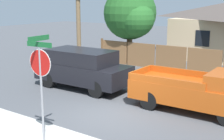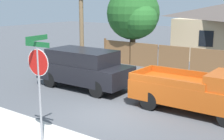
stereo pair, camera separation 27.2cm
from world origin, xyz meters
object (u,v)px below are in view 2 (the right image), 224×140
Objects in this scene: red_suv at (84,67)px; oak_tree at (134,15)px; stop_sign at (39,71)px; orange_pickup at (200,92)px.

oak_tree is at bearing 101.19° from red_suv.
red_suv is 6.29m from stop_sign.
oak_tree is 7.56m from red_suv.
stop_sign is at bearing -61.68° from red_suv.
red_suv is 1.47× the size of stop_sign.
orange_pickup is at bearing 56.50° from stop_sign.
oak_tree is 1.60× the size of stop_sign.
stop_sign is at bearing -119.89° from orange_pickup.
oak_tree reaches higher than stop_sign.
stop_sign is (4.48, -12.43, -1.10)m from oak_tree.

